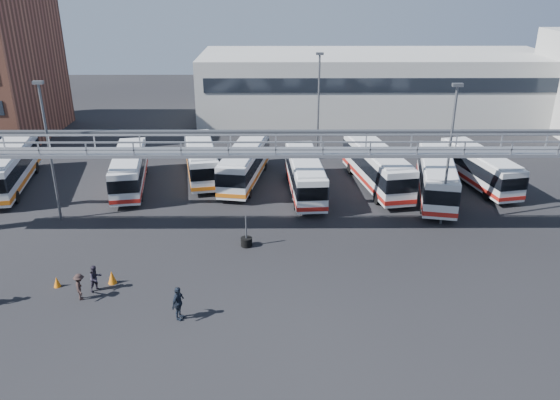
{
  "coord_description": "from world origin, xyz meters",
  "views": [
    {
      "loc": [
        0.1,
        -28.96,
        16.93
      ],
      "look_at": [
        0.28,
        6.0,
        2.33
      ],
      "focal_mm": 35.0,
      "sensor_mm": 36.0,
      "label": 1
    }
  ],
  "objects_px": {
    "pedestrian_c": "(80,287)",
    "tire_stack": "(246,241)",
    "light_pole_left": "(49,145)",
    "bus_3": "(201,158)",
    "bus_8": "(479,167)",
    "light_pole_back": "(319,101)",
    "bus_4": "(245,163)",
    "bus_6": "(377,166)",
    "bus_7": "(436,176)",
    "bus_0": "(9,167)",
    "bus_5": "(305,174)",
    "pedestrian_b": "(95,278)",
    "cone_right": "(112,277)",
    "cone_left": "(57,282)",
    "light_pole_mid": "(450,149)",
    "pedestrian_d": "(178,303)",
    "bus_2": "(129,169)"
  },
  "relations": [
    {
      "from": "bus_7",
      "to": "tire_stack",
      "type": "relative_size",
      "value": 5.09
    },
    {
      "from": "tire_stack",
      "to": "light_pole_left",
      "type": "bearing_deg",
      "value": 162.52
    },
    {
      "from": "light_pole_back",
      "to": "bus_7",
      "type": "distance_m",
      "value": 13.89
    },
    {
      "from": "light_pole_back",
      "to": "tire_stack",
      "type": "height_order",
      "value": "light_pole_back"
    },
    {
      "from": "light_pole_left",
      "to": "pedestrian_b",
      "type": "distance_m",
      "value": 12.44
    },
    {
      "from": "bus_4",
      "to": "light_pole_back",
      "type": "bearing_deg",
      "value": 52.92
    },
    {
      "from": "light_pole_left",
      "to": "bus_4",
      "type": "distance_m",
      "value": 15.83
    },
    {
      "from": "bus_0",
      "to": "pedestrian_b",
      "type": "height_order",
      "value": "bus_0"
    },
    {
      "from": "light_pole_back",
      "to": "bus_4",
      "type": "distance_m",
      "value": 10.06
    },
    {
      "from": "light_pole_back",
      "to": "light_pole_mid",
      "type": "bearing_deg",
      "value": -61.93
    },
    {
      "from": "light_pole_back",
      "to": "cone_right",
      "type": "height_order",
      "value": "light_pole_back"
    },
    {
      "from": "cone_right",
      "to": "tire_stack",
      "type": "height_order",
      "value": "tire_stack"
    },
    {
      "from": "light_pole_back",
      "to": "bus_5",
      "type": "bearing_deg",
      "value": -100.34
    },
    {
      "from": "bus_7",
      "to": "tire_stack",
      "type": "distance_m",
      "value": 17.16
    },
    {
      "from": "pedestrian_d",
      "to": "bus_0",
      "type": "bearing_deg",
      "value": 61.09
    },
    {
      "from": "bus_5",
      "to": "bus_7",
      "type": "bearing_deg",
      "value": -8.84
    },
    {
      "from": "bus_4",
      "to": "pedestrian_b",
      "type": "xyz_separation_m",
      "value": [
        -7.61,
        -17.53,
        -0.97
      ]
    },
    {
      "from": "bus_8",
      "to": "light_pole_back",
      "type": "bearing_deg",
      "value": 139.81
    },
    {
      "from": "cone_right",
      "to": "bus_0",
      "type": "bearing_deg",
      "value": 129.55
    },
    {
      "from": "bus_0",
      "to": "bus_7",
      "type": "bearing_deg",
      "value": -14.32
    },
    {
      "from": "bus_7",
      "to": "bus_3",
      "type": "bearing_deg",
      "value": 176.95
    },
    {
      "from": "bus_6",
      "to": "pedestrian_b",
      "type": "bearing_deg",
      "value": -149.14
    },
    {
      "from": "light_pole_left",
      "to": "bus_5",
      "type": "xyz_separation_m",
      "value": [
        18.35,
        4.97,
        -3.99
      ]
    },
    {
      "from": "bus_7",
      "to": "cone_right",
      "type": "height_order",
      "value": "bus_7"
    },
    {
      "from": "pedestrian_c",
      "to": "tire_stack",
      "type": "distance_m",
      "value": 10.98
    },
    {
      "from": "pedestrian_c",
      "to": "bus_0",
      "type": "bearing_deg",
      "value": 12.92
    },
    {
      "from": "bus_0",
      "to": "bus_5",
      "type": "xyz_separation_m",
      "value": [
        24.77,
        -1.4,
        -0.17
      ]
    },
    {
      "from": "bus_6",
      "to": "bus_8",
      "type": "height_order",
      "value": "bus_6"
    },
    {
      "from": "pedestrian_b",
      "to": "cone_right",
      "type": "distance_m",
      "value": 1.12
    },
    {
      "from": "bus_2",
      "to": "bus_0",
      "type": "bearing_deg",
      "value": 170.85
    },
    {
      "from": "bus_6",
      "to": "pedestrian_c",
      "type": "distance_m",
      "value": 25.95
    },
    {
      "from": "bus_3",
      "to": "bus_7",
      "type": "distance_m",
      "value": 20.19
    },
    {
      "from": "bus_7",
      "to": "bus_6",
      "type": "bearing_deg",
      "value": 162.99
    },
    {
      "from": "bus_6",
      "to": "pedestrian_d",
      "type": "distance_m",
      "value": 23.49
    },
    {
      "from": "bus_8",
      "to": "pedestrian_d",
      "type": "xyz_separation_m",
      "value": [
        -22.39,
        -19.46,
        -0.72
      ]
    },
    {
      "from": "light_pole_left",
      "to": "bus_8",
      "type": "distance_m",
      "value": 34.2
    },
    {
      "from": "bus_4",
      "to": "bus_5",
      "type": "relative_size",
      "value": 1.03
    },
    {
      "from": "bus_0",
      "to": "cone_right",
      "type": "height_order",
      "value": "bus_0"
    },
    {
      "from": "light_pole_left",
      "to": "bus_6",
      "type": "bearing_deg",
      "value": 14.7
    },
    {
      "from": "bus_3",
      "to": "pedestrian_c",
      "type": "height_order",
      "value": "bus_3"
    },
    {
      "from": "light_pole_mid",
      "to": "bus_5",
      "type": "distance_m",
      "value": 12.03
    },
    {
      "from": "bus_4",
      "to": "cone_left",
      "type": "xyz_separation_m",
      "value": [
        -10.04,
        -17.11,
        -1.45
      ]
    },
    {
      "from": "light_pole_left",
      "to": "pedestrian_d",
      "type": "relative_size",
      "value": 5.33
    },
    {
      "from": "light_pole_left",
      "to": "bus_3",
      "type": "bearing_deg",
      "value": 44.17
    },
    {
      "from": "bus_6",
      "to": "pedestrian_d",
      "type": "xyz_separation_m",
      "value": [
        -13.58,
        -19.15,
        -0.92
      ]
    },
    {
      "from": "light_pole_back",
      "to": "tire_stack",
      "type": "xyz_separation_m",
      "value": [
        -5.97,
        -18.42,
        -5.36
      ]
    },
    {
      "from": "light_pole_left",
      "to": "light_pole_mid",
      "type": "xyz_separation_m",
      "value": [
        28.0,
        -1.0,
        0.0
      ]
    },
    {
      "from": "bus_7",
      "to": "tire_stack",
      "type": "xyz_separation_m",
      "value": [
        -14.85,
        -8.47,
        -1.46
      ]
    },
    {
      "from": "light_pole_mid",
      "to": "bus_7",
      "type": "distance_m",
      "value": 6.44
    },
    {
      "from": "bus_4",
      "to": "pedestrian_c",
      "type": "bearing_deg",
      "value": -104.62
    }
  ]
}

